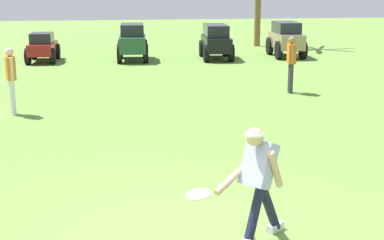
{
  "coord_description": "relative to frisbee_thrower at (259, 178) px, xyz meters",
  "views": [
    {
      "loc": [
        -1.04,
        -6.22,
        3.07
      ],
      "look_at": [
        0.21,
        2.73,
        0.9
      ],
      "focal_mm": 55.0,
      "sensor_mm": 36.0,
      "label": 1
    }
  ],
  "objects": [
    {
      "name": "frisbee_in_flight",
      "position": [
        -0.77,
        -0.39,
        -0.02
      ],
      "size": [
        0.37,
        0.37,
        0.07
      ],
      "color": "white"
    },
    {
      "name": "parked_car_slot_d",
      "position": [
        2.47,
        16.47,
        -0.08
      ],
      "size": [
        1.26,
        2.45,
        1.34
      ],
      "color": "black",
      "rests_on": "ground_plane"
    },
    {
      "name": "parked_car_slot_c",
      "position": [
        -0.81,
        16.48,
        -0.06
      ],
      "size": [
        1.26,
        2.39,
        1.4
      ],
      "color": "#235133",
      "rests_on": "ground_plane"
    },
    {
      "name": "teammate_midfield",
      "position": [
        3.24,
        9.13,
        0.14
      ],
      "size": [
        0.24,
        0.5,
        1.56
      ],
      "color": "#33333D",
      "rests_on": "ground_plane"
    },
    {
      "name": "parked_car_slot_e",
      "position": [
        5.4,
        16.73,
        -0.06
      ],
      "size": [
        1.25,
        2.39,
        1.4
      ],
      "color": "#998466",
      "rests_on": "ground_plane"
    },
    {
      "name": "parked_car_slot_b",
      "position": [
        -4.22,
        16.6,
        -0.24
      ],
      "size": [
        1.15,
        2.23,
        1.1
      ],
      "color": "maroon",
      "rests_on": "ground_plane"
    },
    {
      "name": "teammate_near_sideline",
      "position": [
        -3.95,
        7.41,
        0.14
      ],
      "size": [
        0.29,
        0.49,
        1.56
      ],
      "color": "silver",
      "rests_on": "ground_plane"
    },
    {
      "name": "frisbee_thrower",
      "position": [
        0.0,
        0.0,
        0.0
      ],
      "size": [
        1.01,
        0.64,
        1.42
      ],
      "color": "#191E38",
      "rests_on": "ground_plane"
    }
  ]
}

